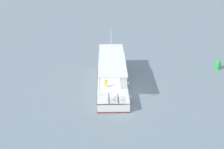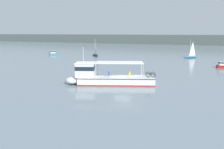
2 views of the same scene
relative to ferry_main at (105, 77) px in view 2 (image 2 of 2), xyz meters
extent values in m
plane|color=gray|center=(1.87, 2.27, -1.01)|extent=(400.00, 400.00, 0.00)
cube|color=#515B56|center=(1.87, 135.29, 1.94)|extent=(400.00, 28.00, 5.91)
cube|color=white|center=(1.49, 0.64, -0.46)|extent=(11.18, 7.22, 1.10)
ellipsoid|color=white|center=(-4.20, -1.82, -0.46)|extent=(3.19, 3.58, 1.01)
cube|color=red|center=(1.49, 0.64, -0.91)|extent=(11.20, 7.26, 0.16)
cube|color=#2D2D33|center=(1.49, 0.64, 0.01)|extent=(11.21, 7.28, 0.10)
cube|color=white|center=(-2.55, -1.11, 1.04)|extent=(3.47, 3.53, 1.90)
cube|color=#19232D|center=(-2.55, -1.11, 1.37)|extent=(3.53, 3.60, 0.56)
cube|color=white|center=(-2.55, -1.11, 2.05)|extent=(3.68, 3.74, 0.12)
cube|color=white|center=(1.90, 0.82, 2.14)|extent=(7.32, 5.36, 0.10)
cylinder|color=silver|center=(-0.54, -1.72, 1.09)|extent=(0.08, 0.08, 2.00)
cylinder|color=silver|center=(-1.62, 0.78, 1.09)|extent=(0.08, 0.08, 2.00)
cylinder|color=silver|center=(5.42, 0.86, 1.09)|extent=(0.08, 0.08, 2.00)
cylinder|color=silver|center=(4.34, 3.36, 1.09)|extent=(0.08, 0.08, 2.00)
cylinder|color=silver|center=(-2.83, -1.23, 3.21)|extent=(0.06, 0.06, 2.20)
sphere|color=white|center=(-2.34, 0.92, -0.52)|extent=(0.36, 0.36, 0.36)
sphere|color=white|center=(0.69, 2.23, -0.52)|extent=(0.36, 0.36, 0.36)
sphere|color=white|center=(3.53, 3.46, -0.52)|extent=(0.36, 0.36, 0.36)
torus|color=black|center=(5.84, 2.03, 0.42)|extent=(0.63, 0.32, 0.66)
torus|color=black|center=(6.48, 2.31, 0.42)|extent=(0.63, 0.32, 0.66)
cylinder|color=#232328|center=(6.16, 2.17, 0.54)|extent=(0.67, 0.33, 0.06)
torus|color=black|center=(5.48, 2.86, 0.42)|extent=(0.63, 0.32, 0.66)
torus|color=black|center=(6.13, 3.14, 0.42)|extent=(0.63, 0.32, 0.66)
cylinder|color=#232328|center=(5.80, 3.00, 0.54)|extent=(0.67, 0.33, 0.06)
cube|color=yellow|center=(3.54, 0.75, 0.55)|extent=(0.33, 0.38, 0.52)
sphere|color=tan|center=(3.54, 0.75, 0.92)|extent=(0.20, 0.20, 0.20)
cube|color=#2D4CA5|center=(0.70, -0.12, 0.55)|extent=(0.33, 0.38, 0.52)
sphere|color=#9E7051|center=(0.70, -0.12, 0.92)|extent=(0.20, 0.20, 0.20)
cube|color=teal|center=(-36.78, 34.36, -0.73)|extent=(3.23, 3.65, 0.56)
cube|color=white|center=(-37.16, 33.87, -0.10)|extent=(1.81, 1.92, 0.70)
cube|color=#19232D|center=(-37.16, 33.87, 0.08)|extent=(1.83, 1.93, 0.28)
cube|color=white|center=(14.78, 25.40, -0.10)|extent=(1.88, 1.54, 0.70)
cube|color=#19232D|center=(14.78, 25.40, 0.08)|extent=(1.89, 1.56, 0.28)
ellipsoid|color=teal|center=(5.71, 43.70, -0.71)|extent=(4.29, 4.47, 0.60)
cylinder|color=silver|center=(5.51, 43.48, 1.99)|extent=(0.08, 0.08, 4.80)
pyramid|color=white|center=(6.07, 44.12, 1.68)|extent=(1.20, 1.29, 4.08)
ellipsoid|color=#232328|center=(-22.82, 37.26, -0.71)|extent=(4.34, 4.43, 0.60)
cylinder|color=silver|center=(-23.02, 37.47, 1.99)|extent=(0.08, 0.08, 4.80)
pyramid|color=white|center=(-22.41, 36.88, 1.68)|extent=(1.22, 1.27, 4.08)
cylinder|color=green|center=(-8.36, 11.03, -0.56)|extent=(0.70, 0.70, 0.90)
cone|color=green|center=(-8.36, 11.03, 0.14)|extent=(0.42, 0.42, 0.50)
camera|label=1|loc=(32.64, 13.13, 16.46)|focal=53.99mm
camera|label=2|loc=(15.90, -30.58, 6.30)|focal=39.07mm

